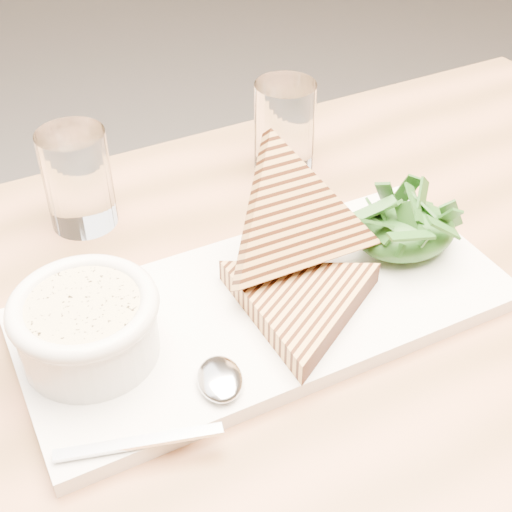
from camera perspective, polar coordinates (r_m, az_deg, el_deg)
name	(u,v)px	position (r m, az deg, el deg)	size (l,w,h in m)	color
table_top	(290,388)	(0.58, 2.75, -10.53)	(1.12, 0.75, 0.04)	#A86F49
table_leg_br	(454,294)	(1.26, 15.59, -2.98)	(0.06, 0.06, 0.71)	#A86F49
platter	(267,308)	(0.61, 0.85, -4.18)	(0.41, 0.19, 0.01)	white
soup_bowl	(88,333)	(0.56, -13.26, -6.00)	(0.11, 0.11, 0.04)	white
soup	(83,308)	(0.54, -13.66, -4.07)	(0.09, 0.09, 0.01)	beige
bowl_rim	(83,306)	(0.54, -13.69, -3.92)	(0.11, 0.11, 0.01)	white
sandwich_flat	(300,303)	(0.59, 3.55, -3.74)	(0.16, 0.16, 0.02)	tan
sandwich_lean	(294,222)	(0.60, 3.09, 2.77)	(0.16, 0.16, 0.09)	tan
salad_base	(406,231)	(0.66, 11.88, 1.95)	(0.10, 0.08, 0.04)	#144811
arugula_pile	(407,224)	(0.65, 11.98, 2.54)	(0.11, 0.10, 0.05)	#2B4F1E
spoon_bowl	(220,379)	(0.54, -2.90, -9.79)	(0.03, 0.05, 0.01)	silver
spoon_handle	(139,442)	(0.51, -9.33, -14.48)	(0.12, 0.01, 0.00)	silver
glass_near	(78,179)	(0.71, -14.06, 5.98)	(0.07, 0.07, 0.10)	white
glass_far	(284,127)	(0.77, 2.29, 10.26)	(0.06, 0.06, 0.10)	white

